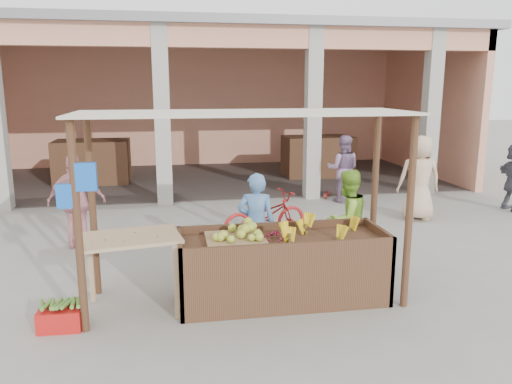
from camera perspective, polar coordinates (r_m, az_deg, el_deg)
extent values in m
plane|color=gray|center=(6.48, -1.46, -12.44)|extent=(60.00, 60.00, 0.00)
cube|color=#E29576|center=(17.26, -7.07, 9.74)|extent=(14.00, 0.20, 4.00)
cube|color=#E29576|center=(16.30, 18.83, 9.05)|extent=(0.20, 6.00, 4.00)
cube|color=#E29576|center=(11.56, -5.82, 17.32)|extent=(14.00, 0.30, 0.50)
cube|color=slate|center=(14.42, -6.70, 17.65)|extent=(14.40, 6.40, 0.20)
cube|color=#A7A499|center=(11.50, -10.66, 8.47)|extent=(0.35, 0.35, 4.00)
cube|color=#A7A499|center=(11.98, 6.52, 8.74)|extent=(0.35, 0.35, 4.00)
cube|color=#A7A499|center=(13.13, 19.33, 8.43)|extent=(0.35, 0.35, 4.00)
cube|color=#533421|center=(14.64, -18.18, 3.30)|extent=(2.00, 1.20, 1.20)
cube|color=#533421|center=(15.12, 7.03, 4.08)|extent=(2.00, 1.20, 1.20)
cube|color=#533421|center=(6.41, 3.01, -8.86)|extent=(2.60, 0.95, 0.80)
cylinder|color=#533421|center=(5.68, -19.68, -4.09)|extent=(0.09, 0.09, 2.35)
cylinder|color=#533421|center=(6.25, 17.12, -2.48)|extent=(0.09, 0.09, 2.35)
cylinder|color=#533421|center=(6.68, -18.19, -1.61)|extent=(0.09, 0.09, 2.35)
cylinder|color=#533421|center=(7.17, 13.38, -0.42)|extent=(0.09, 0.09, 2.35)
cube|color=beige|center=(5.98, -1.21, 9.04)|extent=(4.00, 1.35, 0.03)
cube|color=blue|center=(5.53, -18.87, 1.67)|extent=(0.22, 0.08, 0.30)
cube|color=blue|center=(5.61, -20.95, -0.43)|extent=(0.18, 0.07, 0.26)
cube|color=#92724B|center=(6.18, -2.38, -5.43)|extent=(0.72, 0.62, 0.06)
ellipsoid|color=gold|center=(6.15, -2.38, -4.56)|extent=(0.61, 0.54, 0.13)
ellipsoid|color=maroon|center=(6.19, 2.21, -5.05)|extent=(0.42, 0.34, 0.13)
cube|color=tan|center=(6.14, -14.19, -5.10)|extent=(1.27, 0.96, 0.04)
cube|color=tan|center=(6.05, -19.24, -10.38)|extent=(0.06, 0.06, 0.89)
cube|color=tan|center=(5.96, -9.07, -10.17)|extent=(0.06, 0.06, 0.89)
cube|color=tan|center=(6.67, -18.33, -8.21)|extent=(0.06, 0.06, 0.89)
cube|color=tan|center=(6.58, -9.16, -7.98)|extent=(0.06, 0.06, 0.89)
cube|color=red|center=(6.20, -21.36, -13.26)|extent=(0.49, 0.36, 0.25)
ellipsoid|color=maroon|center=(12.06, 7.96, 0.55)|extent=(0.44, 0.44, 0.60)
ellipsoid|color=maroon|center=(12.21, 9.44, 0.65)|extent=(0.44, 0.44, 0.60)
ellipsoid|color=maroon|center=(12.39, 8.33, 0.85)|extent=(0.44, 0.44, 0.60)
imported|color=#5484BF|center=(7.13, 0.02, -3.31)|extent=(0.68, 0.56, 1.59)
imported|color=#8EC839|center=(7.48, 10.36, -2.84)|extent=(0.87, 0.73, 1.57)
imported|color=#A41A1B|center=(8.81, 1.00, -2.66)|extent=(1.09, 1.80, 0.89)
imported|color=pink|center=(8.82, -19.83, -0.69)|extent=(1.03, 0.59, 1.69)
imported|color=tan|center=(10.55, 18.20, 2.03)|extent=(1.02, 0.77, 1.91)
imported|color=gray|center=(11.78, 9.92, 2.98)|extent=(0.95, 0.75, 1.71)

